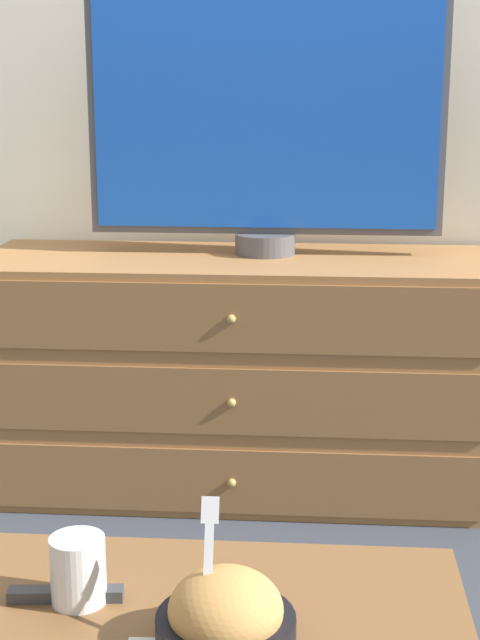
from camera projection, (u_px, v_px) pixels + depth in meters
ground_plane at (259, 449)px, 3.21m from camera, size 12.00×12.00×0.00m
wall_back at (262, 36)px, 2.91m from camera, size 12.00×0.05×2.60m
dresser at (239, 374)px, 2.85m from camera, size 1.47×0.52×0.69m
tv at (266, 113)px, 2.73m from camera, size 1.00×0.17×0.77m
takeout_bowl at (226, 618)px, 1.30m from camera, size 0.19×0.19×0.19m
drink_cup at (78, 574)px, 1.41m from camera, size 0.08×0.08×0.10m
remote_control at (66, 594)px, 1.42m from camera, size 0.17×0.04×0.02m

